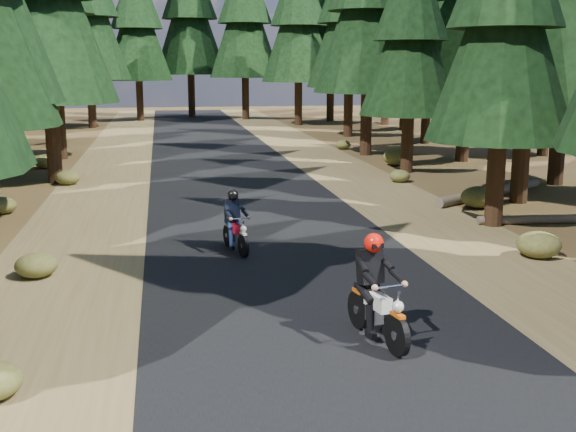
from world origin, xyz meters
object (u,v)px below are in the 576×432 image
(log_far, at_px, (558,219))
(rider_lead, at_px, (377,307))
(rider_follow, at_px, (235,232))
(log_near, at_px, (491,192))

(log_far, distance_m, rider_lead, 10.31)
(log_far, relative_size, rider_follow, 2.67)
(log_near, height_order, rider_follow, rider_follow)
(log_far, relative_size, rider_lead, 2.26)
(rider_follow, bearing_deg, rider_lead, 91.54)
(log_near, xyz_separation_m, log_far, (0.02, -3.98, -0.04))
(log_near, distance_m, rider_follow, 10.40)
(rider_lead, bearing_deg, log_far, -146.49)
(log_far, bearing_deg, rider_follow, -165.45)
(log_near, height_order, rider_lead, rider_lead)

